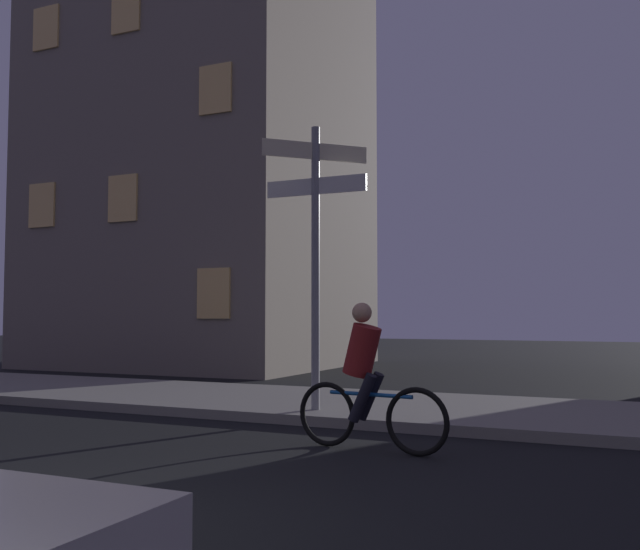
{
  "coord_description": "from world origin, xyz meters",
  "views": [
    {
      "loc": [
        3.7,
        -3.27,
        1.46
      ],
      "look_at": [
        -0.51,
        5.96,
        2.05
      ],
      "focal_mm": 39.6,
      "sensor_mm": 36.0,
      "label": 1
    }
  ],
  "objects": [
    {
      "name": "ground_plane",
      "position": [
        0.0,
        0.0,
        0.0
      ],
      "size": [
        80.0,
        80.0,
        0.0
      ],
      "primitive_type": "plane",
      "color": "black"
    },
    {
      "name": "sidewalk_kerb",
      "position": [
        0.0,
        6.99,
        0.07
      ],
      "size": [
        40.0,
        3.5,
        0.14
      ],
      "primitive_type": "cube",
      "color": "gray",
      "rests_on": "ground_plane"
    },
    {
      "name": "building_left_block",
      "position": [
        -8.29,
        14.65,
        6.42
      ],
      "size": [
        8.3,
        7.59,
        12.85
      ],
      "color": "slate",
      "rests_on": "ground_plane"
    },
    {
      "name": "cyclist",
      "position": [
        0.94,
        4.0,
        0.75
      ],
      "size": [
        1.81,
        0.37,
        1.61
      ],
      "color": "black",
      "rests_on": "ground_plane"
    },
    {
      "name": "signpost",
      "position": [
        -0.54,
        5.86,
        2.57
      ],
      "size": [
        1.56,
        1.15,
        4.05
      ],
      "color": "gray",
      "rests_on": "sidewalk_kerb"
    }
  ]
}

